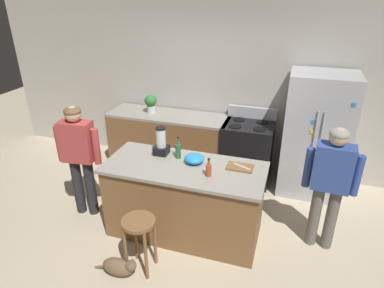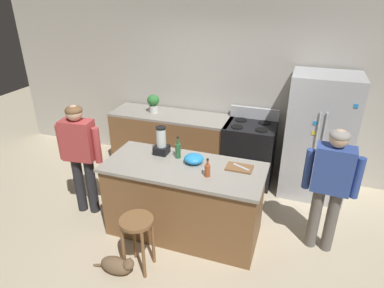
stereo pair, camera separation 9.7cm
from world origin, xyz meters
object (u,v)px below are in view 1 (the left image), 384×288
object	(u,v)px
cat	(119,267)
bottle_cooking_sauce	(209,170)
refrigerator	(316,136)
blender_appliance	(161,143)
bar_stool	(139,231)
potted_plant	(151,103)
person_by_island_left	(79,152)
person_by_sink_right	(331,179)
mixing_bowl	(194,159)
kitchen_island	(185,200)
bottle_olive_oil	(178,150)
stove_range	(247,152)
chef_knife	(242,166)
cutting_board	(240,167)

from	to	relation	value
cat	bottle_cooking_sauce	xyz separation A→B (m)	(0.77, 0.76, 0.92)
refrigerator	blender_appliance	size ratio (longest dim) A/B	5.06
bar_stool	potted_plant	size ratio (longest dim) A/B	2.18
bar_stool	bottle_cooking_sauce	world-z (taller)	bottle_cooking_sauce
person_by_island_left	blender_appliance	xyz separation A→B (m)	(1.05, 0.23, 0.17)
person_by_sink_right	cat	world-z (taller)	person_by_sink_right
cat	mixing_bowl	bearing A→B (deg)	62.35
cat	blender_appliance	xyz separation A→B (m)	(0.07, 1.10, 0.99)
kitchen_island	bottle_olive_oil	xyz separation A→B (m)	(-0.14, 0.18, 0.57)
kitchen_island	bottle_olive_oil	distance (m)	0.62
bottle_cooking_sauce	stove_range	bearing A→B (deg)	83.52
blender_appliance	chef_knife	distance (m)	1.02
cutting_board	person_by_sink_right	bearing A→B (deg)	6.56
kitchen_island	person_by_island_left	world-z (taller)	person_by_island_left
person_by_island_left	chef_knife	distance (m)	2.07
refrigerator	potted_plant	distance (m)	2.60
person_by_sink_right	bottle_cooking_sauce	bearing A→B (deg)	-162.85
stove_range	person_by_island_left	xyz separation A→B (m)	(-1.93, -1.54, 0.45)
person_by_island_left	blender_appliance	size ratio (longest dim) A/B	4.31
person_by_island_left	cutting_board	world-z (taller)	person_by_island_left
person_by_island_left	cat	xyz separation A→B (m)	(0.97, -0.87, -0.82)
person_by_sink_right	potted_plant	size ratio (longest dim) A/B	5.09
person_by_island_left	mixing_bowl	xyz separation A→B (m)	(1.50, 0.14, 0.07)
chef_knife	bar_stool	bearing A→B (deg)	-109.88
refrigerator	cutting_board	size ratio (longest dim) A/B	6.02
person_by_island_left	bottle_cooking_sauce	distance (m)	1.75
person_by_sink_right	blender_appliance	size ratio (longest dim) A/B	4.28
person_by_sink_right	mixing_bowl	xyz separation A→B (m)	(-1.53, -0.15, 0.08)
bar_stool	refrigerator	bearing A→B (deg)	52.13
blender_appliance	kitchen_island	bearing A→B (deg)	-30.04
refrigerator	person_by_sink_right	xyz separation A→B (m)	(0.14, -1.23, 0.02)
person_by_sink_right	kitchen_island	bearing A→B (deg)	-170.44
bottle_olive_oil	bottle_cooking_sauce	size ratio (longest dim) A/B	1.28
kitchen_island	chef_knife	xyz separation A→B (m)	(0.64, 0.16, 0.50)
refrigerator	bottle_olive_oil	distance (m)	2.09
bottle_olive_oil	mixing_bowl	distance (m)	0.24
kitchen_island	person_by_sink_right	size ratio (longest dim) A/B	1.23
chef_knife	blender_appliance	bearing A→B (deg)	-157.66
person_by_island_left	bar_stool	distance (m)	1.43
stove_range	bottle_olive_oil	world-z (taller)	bottle_olive_oil
stove_range	bottle_cooking_sauce	bearing A→B (deg)	-96.48
refrigerator	blender_appliance	xyz separation A→B (m)	(-1.85, -1.29, 0.20)
person_by_island_left	bar_stool	size ratio (longest dim) A/B	2.35
kitchen_island	bottle_cooking_sauce	distance (m)	0.65
person_by_sink_right	bar_stool	distance (m)	2.16
stove_range	cutting_board	distance (m)	1.45
bottle_cooking_sauce	cutting_board	xyz separation A→B (m)	(0.30, 0.28, -0.07)
bar_stool	blender_appliance	size ratio (longest dim) A/B	1.83
stove_range	potted_plant	world-z (taller)	potted_plant
cutting_board	chef_knife	bearing A→B (deg)	0.00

